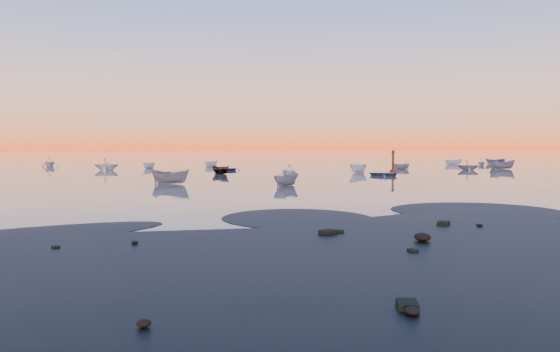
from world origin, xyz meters
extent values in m
plane|color=slate|center=(0.00, 100.00, 0.00)|extent=(600.00, 600.00, 0.00)
imported|color=slate|center=(-0.61, 24.00, 0.00)|extent=(3.58, 3.71, 1.25)
imported|color=silver|center=(3.09, 39.87, 0.00)|extent=(3.82, 2.58, 1.23)
cylinder|color=#4A1A10|center=(22.05, 51.00, 0.06)|extent=(1.00, 1.00, 0.33)
cylinder|color=#4A1A10|center=(22.05, 51.00, 1.45)|extent=(0.36, 0.36, 2.89)
cone|color=#4A1A10|center=(22.05, 51.00, 3.17)|extent=(0.67, 0.67, 0.56)
camera|label=1|loc=(-11.72, -28.53, 3.98)|focal=35.00mm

